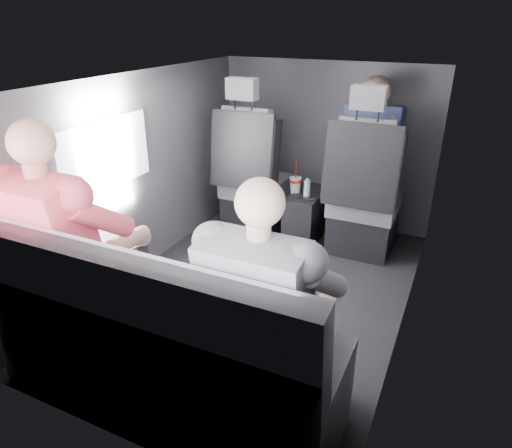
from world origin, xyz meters
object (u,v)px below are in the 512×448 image
at_px(front_seat_right, 363,203).
at_px(laptop_black, 274,284).
at_px(rear_bench, 161,352).
at_px(passenger_front_right, 370,147).
at_px(soda_cup, 295,184).
at_px(center_console, 306,216).
at_px(laptop_white, 89,242).
at_px(passenger_rear_left, 73,250).
at_px(passenger_rear_right, 271,310).
at_px(water_bottle, 307,189).
at_px(front_seat_left, 253,186).

relative_size(front_seat_right, laptop_black, 3.94).
height_order(rear_bench, passenger_front_right, passenger_front_right).
bearing_deg(soda_cup, front_seat_right, 1.34).
relative_size(center_console, laptop_white, 1.21).
relative_size(rear_bench, passenger_rear_left, 1.24).
bearing_deg(passenger_rear_right, laptop_black, 109.45).
bearing_deg(passenger_front_right, rear_bench, -100.80).
relative_size(center_console, laptop_black, 1.49).
height_order(water_bottle, passenger_rear_right, passenger_rear_right).
bearing_deg(rear_bench, laptop_white, 158.71).
height_order(front_seat_left, laptop_black, front_seat_left).
bearing_deg(rear_bench, passenger_front_right, 79.20).
relative_size(rear_bench, water_bottle, 11.16).
xyz_separation_m(rear_bench, passenger_rear_right, (0.49, 0.10, 0.31)).
relative_size(water_bottle, passenger_rear_left, 0.11).
distance_m(front_seat_left, water_bottle, 0.48).
height_order(center_console, passenger_front_right, passenger_front_right).
bearing_deg(passenger_front_right, laptop_black, -89.57).
bearing_deg(passenger_rear_right, passenger_rear_left, -179.91).
distance_m(laptop_white, passenger_front_right, 2.17).
distance_m(passenger_rear_left, passenger_front_right, 2.27).
bearing_deg(laptop_black, water_bottle, 104.10).
bearing_deg(passenger_rear_left, center_console, 73.83).
distance_m(front_seat_right, passenger_front_right, 0.44).
bearing_deg(passenger_rear_left, front_seat_left, 87.28).
relative_size(front_seat_right, center_console, 2.64).
height_order(front_seat_left, front_seat_right, same).
xyz_separation_m(front_seat_right, water_bottle, (-0.42, -0.05, 0.07)).
bearing_deg(passenger_rear_right, center_console, 104.74).
relative_size(laptop_black, passenger_rear_right, 0.27).
relative_size(front_seat_left, passenger_front_right, 1.48).
bearing_deg(passenger_rear_right, soda_cup, 107.55).
distance_m(laptop_black, passenger_rear_left, 0.98).
height_order(front_seat_right, rear_bench, front_seat_right).
xyz_separation_m(laptop_black, passenger_rear_right, (0.06, -0.17, -0.01)).
distance_m(front_seat_left, passenger_rear_right, 2.05).
bearing_deg(center_console, passenger_rear_left, -106.17).
height_order(front_seat_left, passenger_rear_right, front_seat_left).
distance_m(front_seat_left, passenger_front_right, 0.97).
distance_m(center_console, laptop_white, 1.86).
relative_size(soda_cup, passenger_rear_right, 0.23).
bearing_deg(laptop_white, passenger_front_right, 63.64).
bearing_deg(laptop_white, front_seat_left, 86.54).
bearing_deg(laptop_black, front_seat_left, 118.15).
relative_size(laptop_black, passenger_front_right, 0.38).
bearing_deg(laptop_black, passenger_rear_right, -70.55).
relative_size(soda_cup, water_bottle, 1.94).
distance_m(rear_bench, water_bottle, 1.86).
xyz_separation_m(center_console, passenger_rear_right, (0.49, -1.85, 0.42)).
relative_size(front_seat_left, center_console, 2.64).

